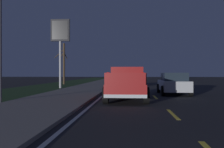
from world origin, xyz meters
The scene contains 10 objects.
ground centered at (27.00, 0.00, 0.00)m, with size 144.00×144.00×0.00m, color black.
sidewalk_shoulder centered at (27.00, 5.70, 0.06)m, with size 108.00×4.00×0.12m, color slate.
grass_verge centered at (27.00, 10.70, 0.00)m, with size 108.00×6.00×0.01m, color #1E3819.
lane_markings centered at (28.42, 2.55, 0.00)m, with size 108.00×3.54×0.01m.
pickup_truck centered at (12.98, 1.74, 0.91)m, with size 5.45×2.34×1.87m.
sedan_blue centered at (27.87, 1.94, 0.78)m, with size 4.41×2.04×1.54m.
sedan_silver centered at (16.75, -1.51, 0.78)m, with size 4.42×2.05×1.54m.
gas_price_sign centered at (23.65, 8.54, 5.18)m, with size 0.27×1.90×6.90m.
street_light_near centered at (10.49, 7.73, 4.69)m, with size 0.36×1.97×7.76m.
bare_tree_far centered at (32.50, 10.47, 2.87)m, with size 1.23×1.51×5.52m.
Camera 1 is at (-2.03, 1.58, 1.53)m, focal length 41.87 mm.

